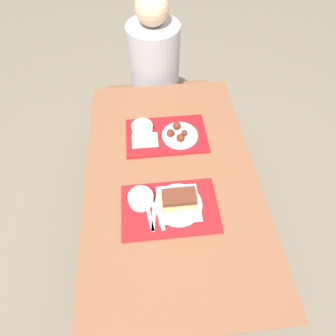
{
  "coord_description": "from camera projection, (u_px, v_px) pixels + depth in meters",
  "views": [
    {
      "loc": [
        -0.09,
        -0.73,
        1.86
      ],
      "look_at": [
        -0.02,
        0.01,
        0.78
      ],
      "focal_mm": 28.0,
      "sensor_mm": 36.0,
      "label": 1
    }
  ],
  "objects": [
    {
      "name": "picnic_bench_far",
      "position": [
        159.0,
        101.0,
        2.15
      ],
      "size": [
        0.84,
        0.28,
        0.48
      ],
      "color": "brown",
      "rests_on": "ground_plane"
    },
    {
      "name": "tray_near",
      "position": [
        170.0,
        208.0,
        1.23
      ],
      "size": [
        0.45,
        0.29,
        0.01
      ],
      "color": "#B21419",
      "rests_on": "picnic_table"
    },
    {
      "name": "picnic_table",
      "position": [
        171.0,
        184.0,
        1.43
      ],
      "size": [
        0.88,
        1.43,
        0.74
      ],
      "color": "brown",
      "rests_on": "ground_plane"
    },
    {
      "name": "napkin_far",
      "position": [
        145.0,
        140.0,
        1.45
      ],
      "size": [
        0.14,
        0.1,
        0.01
      ],
      "color": "white",
      "rests_on": "tray_far"
    },
    {
      "name": "wings_plate_far",
      "position": [
        179.0,
        134.0,
        1.46
      ],
      "size": [
        0.2,
        0.2,
        0.05
      ],
      "color": "white",
      "rests_on": "tray_far"
    },
    {
      "name": "plastic_fork_near",
      "position": [
        154.0,
        214.0,
        1.21
      ],
      "size": [
        0.04,
        0.17,
        0.0
      ],
      "color": "white",
      "rests_on": "tray_near"
    },
    {
      "name": "person_seated_across",
      "position": [
        154.0,
        58.0,
        1.82
      ],
      "size": [
        0.35,
        0.35,
        0.75
      ],
      "color": "#9E9EA3",
      "rests_on": "picnic_bench_far"
    },
    {
      "name": "brisket_sandwich_plate",
      "position": [
        179.0,
        202.0,
        1.2
      ],
      "size": [
        0.22,
        0.22,
        0.09
      ],
      "color": "white",
      "rests_on": "tray_near"
    },
    {
      "name": "tray_far",
      "position": [
        166.0,
        136.0,
        1.49
      ],
      "size": [
        0.45,
        0.29,
        0.01
      ],
      "color": "#B21419",
      "rests_on": "picnic_table"
    },
    {
      "name": "bowl_coleslaw_far",
      "position": [
        142.0,
        128.0,
        1.48
      ],
      "size": [
        0.12,
        0.12,
        0.05
      ],
      "color": "white",
      "rests_on": "tray_far"
    },
    {
      "name": "condiment_packet",
      "position": [
        173.0,
        195.0,
        1.26
      ],
      "size": [
        0.04,
        0.03,
        0.01
      ],
      "color": "#3F3F47",
      "rests_on": "tray_near"
    },
    {
      "name": "plastic_knife_near",
      "position": [
        159.0,
        213.0,
        1.21
      ],
      "size": [
        0.05,
        0.17,
        0.0
      ],
      "color": "white",
      "rests_on": "tray_near"
    },
    {
      "name": "plastic_spoon_near",
      "position": [
        149.0,
        214.0,
        1.2
      ],
      "size": [
        0.04,
        0.17,
        0.0
      ],
      "color": "white",
      "rests_on": "tray_near"
    },
    {
      "name": "ground_plane",
      "position": [
        170.0,
        228.0,
        1.95
      ],
      "size": [
        12.0,
        12.0,
        0.0
      ],
      "primitive_type": "plane",
      "color": "#706656"
    },
    {
      "name": "bowl_coleslaw_near",
      "position": [
        141.0,
        198.0,
        1.22
      ],
      "size": [
        0.12,
        0.12,
        0.05
      ],
      "color": "white",
      "rests_on": "tray_near"
    }
  ]
}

